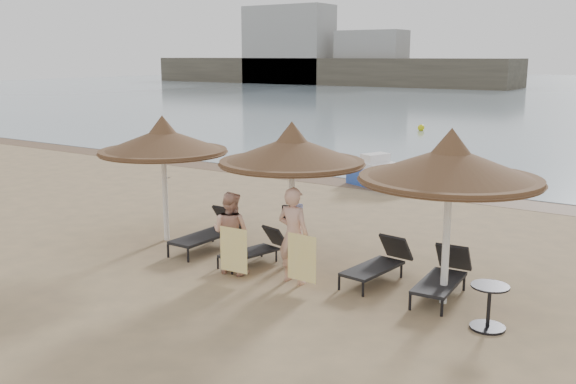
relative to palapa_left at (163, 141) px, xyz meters
name	(u,v)px	position (x,y,z in m)	size (l,w,h in m)	color
ground	(268,273)	(3.45, -0.63, -2.41)	(160.00, 160.00, 0.00)	#A1855D
wet_sand_strip	(435,193)	(3.45, 8.77, -2.40)	(200.00, 1.60, 0.01)	brown
far_shore	(444,66)	(-21.65, 77.19, 0.50)	(150.00, 54.80, 12.00)	brown
palapa_left	(163,141)	(0.00, 0.00, 0.00)	(3.05, 3.05, 3.02)	white
palapa_center	(292,151)	(3.49, 0.21, 0.03)	(3.09, 3.09, 3.06)	white
palapa_right	(450,165)	(7.03, -0.18, 0.12)	(3.21, 3.21, 3.18)	white
lounger_far_left	(210,231)	(1.32, 0.07, -2.01)	(0.69, 2.00, 0.89)	black
lounger_near_left	(257,248)	(2.86, -0.19, -2.08)	(0.89, 1.69, 0.72)	black
lounger_near_right	(380,262)	(5.54, 0.28, -2.04)	(0.82, 1.88, 0.81)	black
lounger_far_right	(444,275)	(6.88, 0.21, -2.03)	(0.75, 1.93, 0.85)	black
side_table	(489,308)	(8.04, -0.86, -2.06)	(0.62, 0.62, 0.75)	black
person_left	(230,226)	(2.79, -0.99, -1.42)	(0.91, 0.59, 1.97)	#DBA58E
person_right	(294,228)	(4.19, -0.78, -1.30)	(1.02, 0.66, 2.22)	#DBA58E
towel_left	(234,250)	(3.14, -1.34, -1.78)	(0.65, 0.05, 0.91)	yellow
towel_right	(302,258)	(4.54, -1.03, -1.78)	(0.65, 0.05, 0.91)	yellow
bag_patterned	(296,211)	(3.49, 0.39, -1.30)	(0.28, 0.16, 0.34)	white
bag_dark	(288,213)	(3.49, 0.05, -1.28)	(0.24, 0.08, 0.33)	black
pedal_boat	(383,175)	(1.52, 8.88, -2.01)	(2.65, 2.12, 1.08)	#2A4FB6
buoy_left	(421,128)	(-3.67, 25.04, -2.21)	(0.40, 0.40, 0.40)	#CFCB0D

